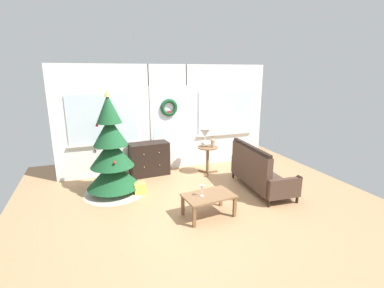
% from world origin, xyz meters
% --- Properties ---
extents(ground_plane, '(6.76, 6.76, 0.00)m').
position_xyz_m(ground_plane, '(0.00, 0.00, 0.00)').
color(ground_plane, '#AD7F56').
extents(back_wall_with_door, '(5.20, 0.19, 2.55)m').
position_xyz_m(back_wall_with_door, '(0.00, 2.08, 1.28)').
color(back_wall_with_door, white).
rests_on(back_wall_with_door, ground).
extents(christmas_tree, '(1.21, 1.21, 2.05)m').
position_xyz_m(christmas_tree, '(-1.46, 1.01, 0.74)').
color(christmas_tree, '#4C331E').
rests_on(christmas_tree, ground).
extents(dresser_cabinet, '(0.93, 0.49, 0.78)m').
position_xyz_m(dresser_cabinet, '(-0.56, 1.79, 0.39)').
color(dresser_cabinet, black).
rests_on(dresser_cabinet, ground).
extents(settee_sofa, '(0.81, 1.68, 0.96)m').
position_xyz_m(settee_sofa, '(1.35, 0.16, 0.38)').
color(settee_sofa, black).
rests_on(settee_sofa, ground).
extents(side_table, '(0.50, 0.48, 0.66)m').
position_xyz_m(side_table, '(0.76, 1.39, 0.47)').
color(side_table, brown).
rests_on(side_table, ground).
extents(table_lamp, '(0.28, 0.28, 0.44)m').
position_xyz_m(table_lamp, '(0.70, 1.43, 0.95)').
color(table_lamp, silver).
rests_on(table_lamp, side_table).
extents(flower_vase, '(0.11, 0.10, 0.35)m').
position_xyz_m(flower_vase, '(0.86, 1.33, 0.78)').
color(flower_vase, tan).
rests_on(flower_vase, side_table).
extents(coffee_table, '(0.89, 0.60, 0.38)m').
position_xyz_m(coffee_table, '(-0.04, -0.50, 0.33)').
color(coffee_table, brown).
rests_on(coffee_table, ground).
extents(wine_glass, '(0.08, 0.08, 0.20)m').
position_xyz_m(wine_glass, '(-0.16, -0.49, 0.52)').
color(wine_glass, silver).
rests_on(wine_glass, coffee_table).
extents(gift_box, '(0.22, 0.20, 0.22)m').
position_xyz_m(gift_box, '(-0.98, 0.79, 0.11)').
color(gift_box, '#D8C64C').
rests_on(gift_box, ground).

